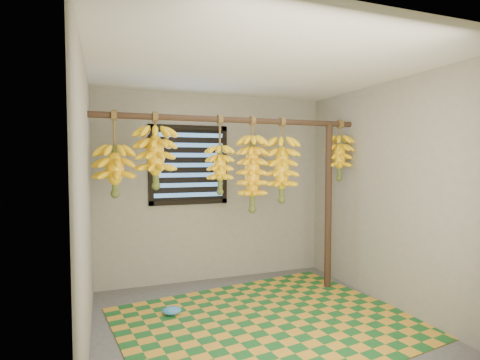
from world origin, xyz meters
name	(u,v)px	position (x,y,z in m)	size (l,w,h in m)	color
floor	(260,326)	(0.00, 0.00, -0.01)	(3.00, 3.00, 0.01)	#4C4C4C
ceiling	(261,67)	(0.00, 0.00, 2.40)	(3.00, 3.00, 0.01)	silver
wall_back	(215,188)	(0.00, 1.50, 1.20)	(3.00, 0.01, 2.40)	gray
wall_left	(85,206)	(-1.50, 0.00, 1.20)	(0.01, 3.00, 2.40)	gray
wall_right	(390,194)	(1.50, 0.00, 1.20)	(0.01, 3.00, 2.40)	gray
window	(189,165)	(-0.35, 1.48, 1.50)	(1.00, 0.04, 1.00)	black
hanging_pole	(235,120)	(0.00, 0.70, 2.00)	(0.06, 0.06, 3.00)	#402A1D
support_post	(328,206)	(1.20, 0.70, 1.00)	(0.08, 0.08, 2.00)	#402A1D
woven_mat	(269,322)	(0.11, 0.03, 0.01)	(2.73, 2.19, 0.01)	#1A5A24
plastic_bag	(172,311)	(-0.75, 0.51, 0.05)	(0.20, 0.14, 0.08)	#357FC6
banana_bunch_a	(115,171)	(-1.26, 0.70, 1.46)	(0.38, 0.38, 0.84)	brown
banana_bunch_b	(156,157)	(-0.86, 0.70, 1.59)	(0.40, 0.40, 0.77)	brown
banana_bunch_c	(220,169)	(-0.18, 0.70, 1.46)	(0.29, 0.29, 0.85)	brown
banana_bunch_d	(252,173)	(0.20, 0.70, 1.41)	(0.32, 0.32, 1.06)	brown
banana_bunch_e	(282,170)	(0.57, 0.70, 1.45)	(0.37, 0.37, 0.97)	brown
banana_bunch_f	(339,158)	(1.35, 0.70, 1.59)	(0.32, 0.32, 0.73)	brown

